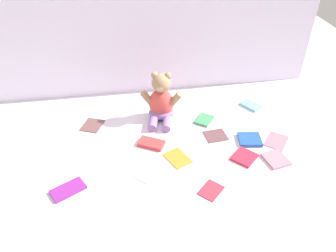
% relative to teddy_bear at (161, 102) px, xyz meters
% --- Properties ---
extents(ground_plane, '(3.20, 3.20, 0.00)m').
position_rel_teddy_bear_xyz_m(ground_plane, '(0.00, -0.11, -0.10)').
color(ground_plane, silver).
extents(backdrop_drape, '(1.81, 0.03, 0.61)m').
position_rel_teddy_bear_xyz_m(backdrop_drape, '(0.00, 0.30, 0.21)').
color(backdrop_drape, silver).
rests_on(backdrop_drape, ground_plane).
extents(teddy_bear, '(0.21, 0.21, 0.26)m').
position_rel_teddy_bear_xyz_m(teddy_bear, '(0.00, 0.00, 0.00)').
color(teddy_bear, '#D84C47').
rests_on(teddy_bear, ground_plane).
extents(book_case_0, '(0.11, 0.10, 0.01)m').
position_rel_teddy_bear_xyz_m(book_case_0, '(0.24, -0.19, -0.09)').
color(book_case_0, brown).
rests_on(book_case_0, ground_plane).
extents(book_case_1, '(0.12, 0.11, 0.02)m').
position_rel_teddy_bear_xyz_m(book_case_1, '(0.39, -0.25, -0.09)').
color(book_case_1, '#2150AC').
rests_on(book_case_1, ground_plane).
extents(book_case_2, '(0.14, 0.14, 0.01)m').
position_rel_teddy_bear_xyz_m(book_case_2, '(0.32, -0.37, -0.09)').
color(book_case_2, '#BE253B').
rests_on(book_case_2, ground_plane).
extents(book_case_3, '(0.12, 0.13, 0.01)m').
position_rel_teddy_bear_xyz_m(book_case_3, '(0.50, 0.03, -0.09)').
color(book_case_3, '#72C1D8').
rests_on(book_case_3, ground_plane).
extents(book_case_4, '(0.14, 0.12, 0.02)m').
position_rel_teddy_bear_xyz_m(book_case_4, '(-0.08, -0.21, -0.09)').
color(book_case_4, '#D23A3A').
rests_on(book_case_4, ground_plane).
extents(book_case_5, '(0.11, 0.12, 0.01)m').
position_rel_teddy_bear_xyz_m(book_case_5, '(0.45, -0.40, -0.09)').
color(book_case_5, '#BD7787').
rests_on(book_case_5, ground_plane).
extents(book_case_6, '(0.15, 0.15, 0.01)m').
position_rel_teddy_bear_xyz_m(book_case_6, '(0.51, -0.28, -0.09)').
color(book_case_6, '#B26E7E').
rests_on(book_case_6, ground_plane).
extents(book_case_7, '(0.12, 0.12, 0.01)m').
position_rel_teddy_bear_xyz_m(book_case_7, '(0.13, -0.53, -0.09)').
color(book_case_7, '#BE2F3F').
rests_on(book_case_7, ground_plane).
extents(book_case_8, '(0.12, 0.12, 0.01)m').
position_rel_teddy_bear_xyz_m(book_case_8, '(0.21, -0.06, -0.09)').
color(book_case_8, '#418E5A').
rests_on(book_case_8, ground_plane).
extents(book_case_9, '(0.15, 0.13, 0.01)m').
position_rel_teddy_bear_xyz_m(book_case_9, '(-0.44, -0.44, -0.09)').
color(book_case_9, '#84248B').
rests_on(book_case_9, ground_plane).
extents(book_case_10, '(0.13, 0.14, 0.01)m').
position_rel_teddy_bear_xyz_m(book_case_10, '(0.03, -0.32, -0.09)').
color(book_case_10, orange).
rests_on(book_case_10, ground_plane).
extents(book_case_11, '(0.13, 0.14, 0.01)m').
position_rel_teddy_bear_xyz_m(book_case_11, '(-0.35, -0.01, -0.09)').
color(book_case_11, brown).
rests_on(book_case_11, ground_plane).
extents(book_case_12, '(0.12, 0.12, 0.01)m').
position_rel_teddy_bear_xyz_m(book_case_12, '(-0.13, -0.40, -0.09)').
color(book_case_12, white).
rests_on(book_case_12, ground_plane).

